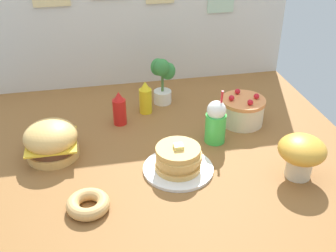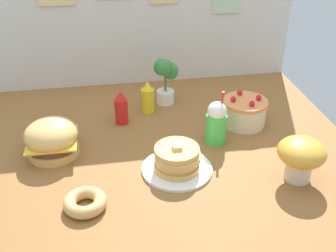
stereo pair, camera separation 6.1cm
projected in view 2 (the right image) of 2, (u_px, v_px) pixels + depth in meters
ground_plane at (163, 161)px, 2.14m from camera, size 2.09×1.96×0.02m
back_wall at (139, 12)px, 2.71m from camera, size 2.09×0.04×0.98m
burger at (52, 138)px, 2.14m from camera, size 0.27×0.27×0.20m
pancake_stack at (177, 161)px, 2.03m from camera, size 0.35×0.35×0.15m
layer_cake at (244, 112)px, 2.41m from camera, size 0.26×0.26×0.19m
ketchup_bottle at (121, 108)px, 2.41m from camera, size 0.08×0.08×0.21m
mustard_bottle at (148, 98)px, 2.53m from camera, size 0.08×0.08×0.21m
cream_soda_cup at (216, 123)px, 2.22m from camera, size 0.11×0.11×0.31m
donut_pink_glaze at (85, 202)px, 1.81m from camera, size 0.19×0.19×0.06m
potted_plant at (165, 79)px, 2.60m from camera, size 0.15×0.12×0.31m
mushroom_stool at (301, 156)px, 1.94m from camera, size 0.23×0.23×0.22m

